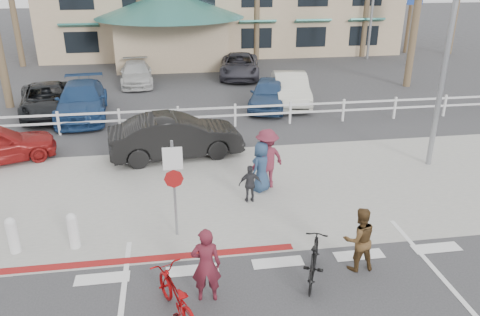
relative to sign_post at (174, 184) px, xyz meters
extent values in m
plane|color=#333335|center=(2.30, -2.20, -1.45)|extent=(140.00, 140.00, 0.00)
cube|color=gray|center=(2.30, 2.30, -1.44)|extent=(22.00, 7.00, 0.01)
cube|color=#333335|center=(2.30, 6.30, -1.45)|extent=(40.00, 5.00, 0.01)
cube|color=#333335|center=(2.30, 15.80, -1.45)|extent=(50.00, 16.00, 0.01)
cube|color=maroon|center=(-0.70, -1.00, -1.44)|extent=(7.00, 0.25, 0.02)
imported|color=#900608|center=(-0.08, -3.04, -0.97)|extent=(1.27, 1.95, 0.97)
imported|color=#591824|center=(0.56, -2.60, -0.61)|extent=(0.65, 0.46, 1.68)
imported|color=black|center=(2.93, -2.31, -0.94)|extent=(1.10, 1.75, 1.02)
imported|color=#50371C|center=(4.04, -2.06, -0.68)|extent=(0.77, 0.61, 1.55)
imported|color=maroon|center=(2.83, 2.36, -0.49)|extent=(1.42, 1.20, 1.91)
imported|color=#2D2E31|center=(2.18, 1.50, -0.87)|extent=(0.68, 0.29, 1.15)
imported|color=navy|center=(2.63, 2.18, -0.66)|extent=(0.91, 0.90, 1.59)
imported|color=black|center=(0.14, 5.32, -0.68)|extent=(4.89, 2.30, 1.55)
imported|color=black|center=(-5.56, 11.26, -0.76)|extent=(3.30, 5.36, 1.39)
imported|color=navy|center=(-3.94, 10.72, -0.70)|extent=(2.52, 5.33, 1.50)
imported|color=navy|center=(4.69, 10.81, -0.74)|extent=(2.86, 4.45, 1.41)
imported|color=silver|center=(5.89, 11.39, -0.71)|extent=(2.14, 4.68, 1.49)
imported|color=silver|center=(-1.83, 16.58, -0.83)|extent=(2.00, 4.38, 1.24)
imported|color=#33323B|center=(4.28, 17.51, -0.76)|extent=(3.04, 5.27, 1.38)
camera|label=1|loc=(0.05, -10.51, 5.07)|focal=35.00mm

